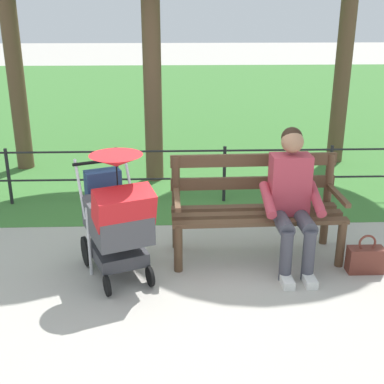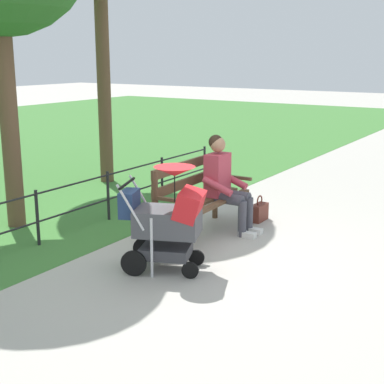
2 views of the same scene
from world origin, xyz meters
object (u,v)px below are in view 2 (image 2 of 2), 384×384
at_px(park_bench, 199,194).
at_px(handbag, 259,212).
at_px(person_on_bench, 225,181).
at_px(stroller, 168,218).

relative_size(park_bench, handbag, 4.36).
distance_m(person_on_bench, handbag, 0.88).
xyz_separation_m(park_bench, handbag, (-0.95, 0.42, -0.40)).
relative_size(person_on_bench, handbag, 3.45).
bearing_deg(person_on_bench, stroller, 6.79).
bearing_deg(stroller, handbag, 179.78).
bearing_deg(park_bench, stroller, 17.87).
bearing_deg(handbag, person_on_bench, -16.22).
xyz_separation_m(person_on_bench, stroller, (1.55, 0.19, -0.08)).
xyz_separation_m(stroller, handbag, (-2.22, 0.01, -0.47)).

